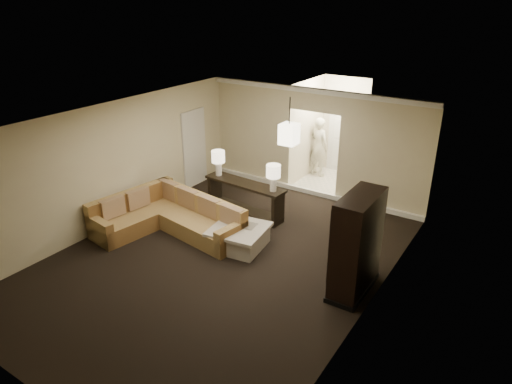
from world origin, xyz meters
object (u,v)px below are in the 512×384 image
Objects in this scene: person at (319,144)px; armoire at (356,246)px; drink_table at (348,259)px; console_table at (245,195)px; sectional_sofa at (169,218)px; coffee_table at (239,237)px.

armoire is at bearing 137.63° from person.
person is (-2.83, 4.56, 0.53)m from drink_table.
console_table is 1.16× the size of armoire.
person is (0.31, 3.32, 0.47)m from console_table.
person reaches higher than sectional_sofa.
drink_table is at bearing 131.02° from armoire.
armoire is at bearing 10.88° from sectional_sofa.
armoire is 0.97× the size of person.
console_table reaches higher than coffee_table.
coffee_table is at bearing 177.19° from armoire.
sectional_sofa is 4.31m from armoire.
armoire reaches higher than drink_table.
console_table is at bearing 69.70° from sectional_sofa.
person is (-0.46, 4.68, 0.72)m from coffee_table.
sectional_sofa reaches higher than coffee_table.
person is at bearing 84.80° from sectional_sofa.
drink_table is 5.39m from person.
coffee_table is 0.58× the size of console_table.
coffee_table is at bearing 18.48° from sectional_sofa.
person is (1.23, 4.97, 0.62)m from sectional_sofa.
sectional_sofa is 1.62× the size of person.
sectional_sofa is 5.22× the size of drink_table.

